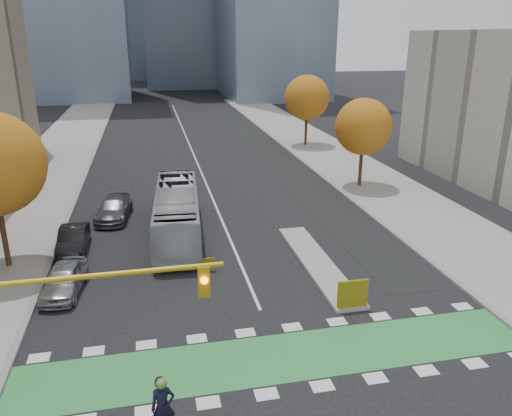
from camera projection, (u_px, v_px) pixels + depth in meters
name	position (u px, v px, depth m)	size (l,w,h in m)	color
ground	(291.00, 383.00, 17.60)	(300.00, 300.00, 0.00)	black
sidewalk_west	(15.00, 217.00, 33.36)	(7.00, 120.00, 0.15)	gray
sidewalk_east	(388.00, 192.00, 38.73)	(7.00, 120.00, 0.15)	gray
curb_west	(70.00, 213.00, 34.05)	(0.30, 120.00, 0.16)	gray
curb_east	(345.00, 195.00, 38.03)	(0.30, 120.00, 0.16)	gray
bike_crossing	(281.00, 357.00, 18.98)	(20.00, 3.00, 0.01)	#2D8A3F
centre_line	(191.00, 147.00, 54.53)	(0.15, 70.00, 0.01)	silver
bike_lane_paint	(280.00, 166.00, 46.79)	(2.50, 50.00, 0.01)	black
median_island	(317.00, 263.00, 26.68)	(1.60, 10.00, 0.16)	gray
hazard_board	(353.00, 294.00, 22.01)	(1.40, 0.12, 1.30)	yellow
tree_east_near	(363.00, 127.00, 38.70)	(4.40, 4.40, 7.08)	#332114
tree_east_far	(307.00, 98.00, 53.45)	(4.80, 4.80, 7.65)	#332114
traffic_signal_west	(32.00, 316.00, 14.23)	(8.53, 0.56, 5.20)	#BF9914
bus	(177.00, 212.00, 30.01)	(2.53, 10.83, 3.02)	#B2B6BA
parked_car_a	(64.00, 279.00, 23.57)	(1.63, 4.04, 1.38)	#A0A0A6
parked_car_b	(73.00, 240.00, 28.15)	(1.44, 4.14, 1.36)	black
parked_car_c	(114.00, 208.00, 33.15)	(1.97, 4.85, 1.41)	#535358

